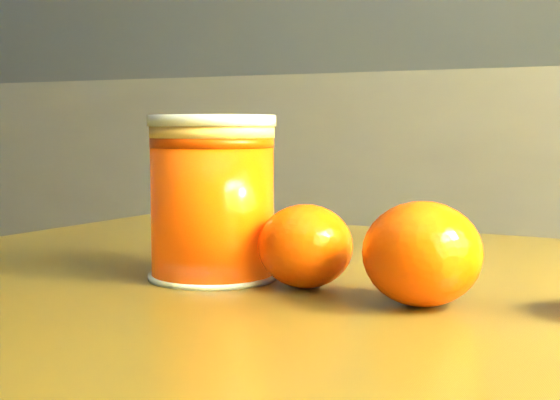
% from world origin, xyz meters
% --- Properties ---
extents(kitchen_counter, '(3.15, 0.60, 0.90)m').
position_xyz_m(kitchen_counter, '(0.00, 1.45, 0.45)').
color(kitchen_counter, '#57565C').
rests_on(kitchen_counter, ground).
extents(juice_glass, '(0.08, 0.08, 0.10)m').
position_xyz_m(juice_glass, '(0.59, 0.27, 0.75)').
color(juice_glass, '#F84604').
rests_on(juice_glass, table).
extents(orange_front, '(0.07, 0.07, 0.05)m').
position_xyz_m(orange_front, '(0.66, 0.26, 0.73)').
color(orange_front, '#FF4D05').
rests_on(orange_front, table).
extents(orange_extra, '(0.08, 0.08, 0.06)m').
position_xyz_m(orange_extra, '(0.73, 0.24, 0.73)').
color(orange_extra, '#FF4D05').
rests_on(orange_extra, table).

